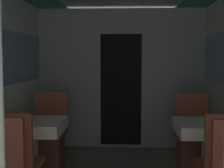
{
  "coord_description": "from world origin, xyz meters",
  "views": [
    {
      "loc": [
        0.06,
        -0.86,
        1.41
      ],
      "look_at": [
        -0.08,
        2.51,
        1.13
      ],
      "focal_mm": 50.0,
      "sensor_mm": 36.0,
      "label": 1
    }
  ],
  "objects_px": {
    "chair_left_far_1": "(48,145)",
    "chair_right_far_1": "(193,147)",
    "support_pole_left_0": "(1,123)",
    "dining_table_right_1": "(206,132)",
    "dining_table_left_1": "(34,130)"
  },
  "relations": [
    {
      "from": "dining_table_right_1",
      "to": "support_pole_left_0",
      "type": "bearing_deg",
      "value": -129.99
    },
    {
      "from": "dining_table_right_1",
      "to": "chair_right_far_1",
      "type": "distance_m",
      "value": 0.69
    },
    {
      "from": "support_pole_left_0",
      "to": "dining_table_left_1",
      "type": "distance_m",
      "value": 1.86
    },
    {
      "from": "support_pole_left_0",
      "to": "chair_left_far_1",
      "type": "distance_m",
      "value": 2.52
    },
    {
      "from": "dining_table_left_1",
      "to": "chair_left_far_1",
      "type": "xyz_separation_m",
      "value": [
        0.0,
        0.6,
        -0.34
      ]
    },
    {
      "from": "support_pole_left_0",
      "to": "chair_left_far_1",
      "type": "height_order",
      "value": "support_pole_left_0"
    },
    {
      "from": "dining_table_right_1",
      "to": "chair_left_far_1",
      "type": "bearing_deg",
      "value": 161.89
    },
    {
      "from": "dining_table_left_1",
      "to": "dining_table_right_1",
      "type": "height_order",
      "value": "same"
    },
    {
      "from": "support_pole_left_0",
      "to": "dining_table_left_1",
      "type": "relative_size",
      "value": 2.94
    },
    {
      "from": "support_pole_left_0",
      "to": "dining_table_left_1",
      "type": "height_order",
      "value": "support_pole_left_0"
    },
    {
      "from": "dining_table_left_1",
      "to": "dining_table_right_1",
      "type": "xyz_separation_m",
      "value": [
        1.84,
        0.0,
        0.0
      ]
    },
    {
      "from": "chair_left_far_1",
      "to": "chair_right_far_1",
      "type": "bearing_deg",
      "value": -180.0
    },
    {
      "from": "support_pole_left_0",
      "to": "chair_right_far_1",
      "type": "relative_size",
      "value": 2.27
    },
    {
      "from": "support_pole_left_0",
      "to": "dining_table_right_1",
      "type": "bearing_deg",
      "value": 50.01
    },
    {
      "from": "support_pole_left_0",
      "to": "dining_table_left_1",
      "type": "bearing_deg",
      "value": 101.42
    }
  ]
}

